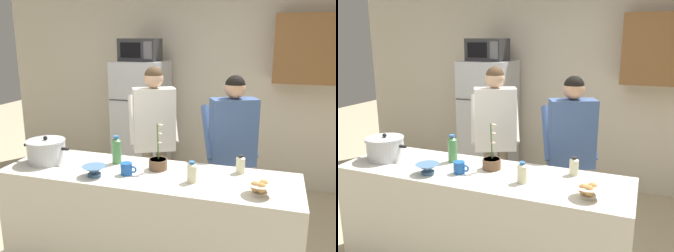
% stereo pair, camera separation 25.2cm
% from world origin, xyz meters
% --- Properties ---
extents(back_wall_unit, '(6.00, 0.48, 2.60)m').
position_xyz_m(back_wall_unit, '(0.28, 2.26, 1.39)').
color(back_wall_unit, beige).
rests_on(back_wall_unit, ground).
extents(kitchen_island, '(2.34, 0.68, 0.92)m').
position_xyz_m(kitchen_island, '(0.00, 0.00, 0.46)').
color(kitchen_island, silver).
rests_on(kitchen_island, ground).
extents(refrigerator, '(0.64, 0.68, 1.67)m').
position_xyz_m(refrigerator, '(-0.76, 1.85, 0.83)').
color(refrigerator, '#B7BABF').
rests_on(refrigerator, ground).
extents(microwave, '(0.48, 0.37, 0.28)m').
position_xyz_m(microwave, '(-0.76, 1.83, 1.81)').
color(microwave, '#2D2D30').
rests_on(microwave, refrigerator).
extents(person_near_pot, '(0.62, 0.57, 1.68)m').
position_xyz_m(person_near_pot, '(-0.26, 0.90, 1.05)').
color(person_near_pot, '#726656').
rests_on(person_near_pot, ground).
extents(person_by_sink, '(0.60, 0.56, 1.63)m').
position_xyz_m(person_by_sink, '(0.57, 0.74, 1.02)').
color(person_by_sink, '#726656').
rests_on(person_by_sink, ground).
extents(cooking_pot, '(0.43, 0.32, 0.23)m').
position_xyz_m(cooking_pot, '(-0.91, -0.02, 1.02)').
color(cooking_pot, silver).
rests_on(cooking_pot, kitchen_island).
extents(coffee_mug, '(0.13, 0.09, 0.10)m').
position_xyz_m(coffee_mug, '(-0.14, -0.08, 0.97)').
color(coffee_mug, '#1E59B2').
rests_on(coffee_mug, kitchen_island).
extents(bread_bowl, '(0.19, 0.19, 0.10)m').
position_xyz_m(bread_bowl, '(0.87, -0.15, 0.97)').
color(bread_bowl, beige).
rests_on(bread_bowl, kitchen_island).
extents(empty_bowl, '(0.19, 0.19, 0.08)m').
position_xyz_m(empty_bowl, '(-0.37, -0.18, 0.97)').
color(empty_bowl, '#4C7299').
rests_on(empty_bowl, kitchen_island).
extents(bottle_near_edge, '(0.07, 0.07, 0.16)m').
position_xyz_m(bottle_near_edge, '(0.38, -0.07, 1.00)').
color(bottle_near_edge, beige).
rests_on(bottle_near_edge, kitchen_island).
extents(bottle_mid_counter, '(0.07, 0.07, 0.15)m').
position_xyz_m(bottle_mid_counter, '(0.70, 0.22, 0.99)').
color(bottle_mid_counter, beige).
rests_on(bottle_mid_counter, kitchen_island).
extents(bottle_far_corner, '(0.08, 0.08, 0.24)m').
position_xyz_m(bottle_far_corner, '(-0.33, 0.14, 1.04)').
color(bottle_far_corner, '#4C8C4C').
rests_on(bottle_far_corner, kitchen_island).
extents(potted_orchid, '(0.15, 0.15, 0.38)m').
position_xyz_m(potted_orchid, '(0.05, 0.10, 0.98)').
color(potted_orchid, brown).
rests_on(potted_orchid, kitchen_island).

